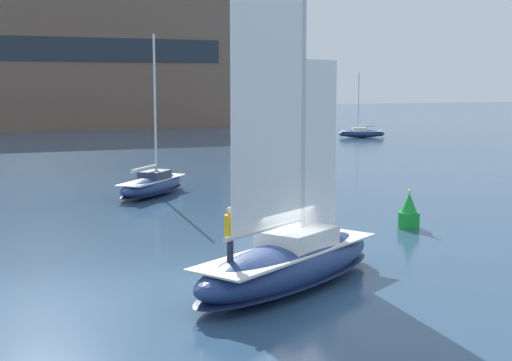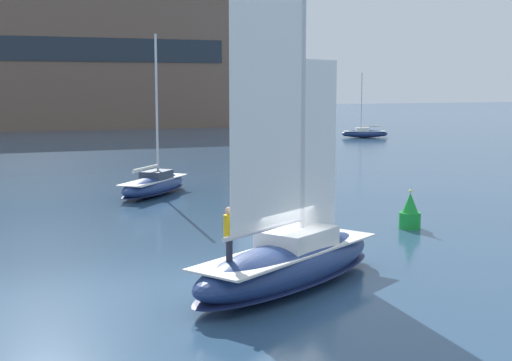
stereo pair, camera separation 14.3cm
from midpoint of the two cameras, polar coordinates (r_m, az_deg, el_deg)
ground_plane at (r=23.47m, az=2.51°, el=-8.47°), size 400.00×400.00×0.00m
waterfront_building at (r=114.11m, az=-14.50°, el=9.60°), size 46.92×18.81×21.64m
sailboat_main at (r=23.22m, az=2.54°, el=-6.11°), size 8.98×6.83×12.35m
sailboat_moored_near_marina at (r=42.75m, az=-8.39°, el=-0.32°), size 5.95×6.49×9.49m
sailboat_moored_mid_channel at (r=89.81m, az=8.40°, el=3.77°), size 6.03×3.50×8.02m
channel_buoy at (r=33.31m, az=12.02°, el=-2.55°), size 0.99×0.99×1.81m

